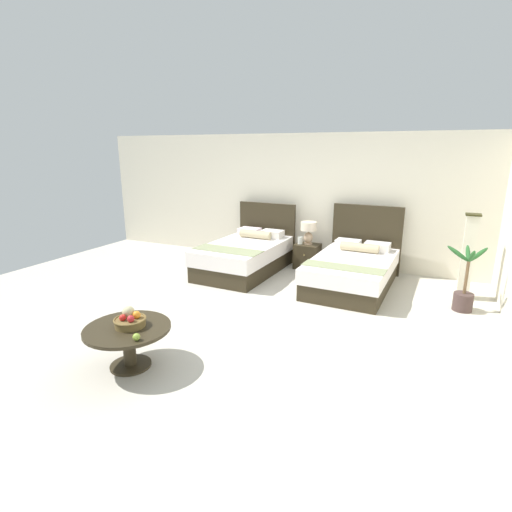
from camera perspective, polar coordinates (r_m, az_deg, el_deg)
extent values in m
cube|color=beige|center=(5.60, -0.63, -8.69)|extent=(10.07, 9.64, 0.02)
cube|color=beige|center=(8.01, 8.88, 8.01)|extent=(10.07, 0.12, 2.56)
cube|color=#302819|center=(7.44, -1.78, -1.28)|extent=(1.21, 2.00, 0.29)
cube|color=white|center=(7.37, -1.79, 0.82)|extent=(1.25, 2.04, 0.27)
cube|color=#302819|center=(8.21, 1.58, 3.52)|extent=(1.24, 0.10, 1.20)
cube|color=white|center=(8.06, -0.94, 3.57)|extent=(0.42, 0.31, 0.14)
cube|color=white|center=(7.84, 2.36, 3.23)|extent=(0.42, 0.31, 0.14)
cylinder|color=#C1B188|center=(7.73, -0.10, 3.11)|extent=(0.64, 0.17, 0.15)
cube|color=gray|center=(6.85, -4.11, 0.89)|extent=(1.23, 0.46, 0.01)
cube|color=#302819|center=(6.81, 13.59, -3.40)|extent=(1.25, 2.01, 0.27)
cube|color=white|center=(6.74, 13.72, -1.32)|extent=(1.29, 2.05, 0.24)
cube|color=#302819|center=(7.64, 15.62, 2.36)|extent=(1.27, 0.10, 1.27)
cube|color=white|center=(7.43, 13.17, 1.77)|extent=(0.44, 0.31, 0.14)
cube|color=white|center=(7.33, 17.14, 1.31)|extent=(0.44, 0.31, 0.14)
cylinder|color=#C1B188|center=(7.15, 14.73, 1.18)|extent=(0.66, 0.17, 0.15)
cube|color=gray|center=(6.15, 12.51, -1.59)|extent=(1.26, 0.38, 0.01)
cube|color=#302819|center=(7.75, 7.43, -0.03)|extent=(0.47, 0.39, 0.48)
sphere|color=tan|center=(7.54, 6.96, 0.13)|extent=(0.02, 0.02, 0.02)
cylinder|color=tan|center=(7.71, 7.54, 1.80)|extent=(0.16, 0.16, 0.02)
ellipsoid|color=tan|center=(7.68, 7.57, 2.65)|extent=(0.17, 0.17, 0.21)
cylinder|color=#99844C|center=(7.65, 7.60, 3.57)|extent=(0.02, 0.02, 0.04)
cylinder|color=beige|center=(7.64, 7.62, 4.32)|extent=(0.30, 0.30, 0.16)
cylinder|color=silver|center=(7.68, 6.42, 2.22)|extent=(0.10, 0.10, 0.13)
torus|color=silver|center=(7.66, 6.44, 2.74)|extent=(0.09, 0.09, 0.01)
cylinder|color=#302819|center=(4.61, -17.65, -14.79)|extent=(0.43, 0.43, 0.02)
cylinder|color=#302819|center=(4.51, -17.86, -12.58)|extent=(0.13, 0.13, 0.42)
cylinder|color=#302819|center=(4.41, -18.10, -9.94)|extent=(0.90, 0.90, 0.04)
cylinder|color=brown|center=(4.40, -17.73, -9.17)|extent=(0.32, 0.32, 0.08)
torus|color=brown|center=(4.38, -17.78, -8.69)|extent=(0.34, 0.34, 0.02)
sphere|color=red|center=(4.30, -17.67, -8.66)|extent=(0.07, 0.07, 0.07)
sphere|color=orange|center=(4.38, -16.89, -8.14)|extent=(0.08, 0.08, 0.08)
sphere|color=#BEB688|center=(4.43, -17.97, -7.69)|extent=(0.13, 0.13, 0.13)
sphere|color=red|center=(4.36, -18.74, -8.46)|extent=(0.07, 0.07, 0.07)
sphere|color=#8CAD3A|center=(4.08, -16.91, -11.14)|extent=(0.07, 0.07, 0.07)
cube|color=#2D2B11|center=(7.03, 27.60, -5.23)|extent=(0.21, 0.21, 0.03)
cube|color=beige|center=(6.85, 28.26, -0.08)|extent=(0.17, 0.17, 1.28)
cube|color=#2D2B11|center=(6.72, 28.95, 5.26)|extent=(0.21, 0.21, 0.02)
cylinder|color=#453330|center=(6.45, 27.73, -5.89)|extent=(0.27, 0.27, 0.26)
cylinder|color=brown|center=(6.34, 28.13, -2.77)|extent=(0.04, 0.04, 0.48)
ellipsoid|color=#285C2A|center=(6.26, 29.47, 0.17)|extent=(0.25, 0.07, 0.27)
ellipsoid|color=#285C2A|center=(6.38, 28.32, 0.36)|extent=(0.09, 0.29, 0.23)
ellipsoid|color=#285C2A|center=(6.25, 27.19, 0.31)|extent=(0.33, 0.06, 0.25)
ellipsoid|color=#285C2A|center=(6.09, 28.76, -0.06)|extent=(0.09, 0.37, 0.29)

